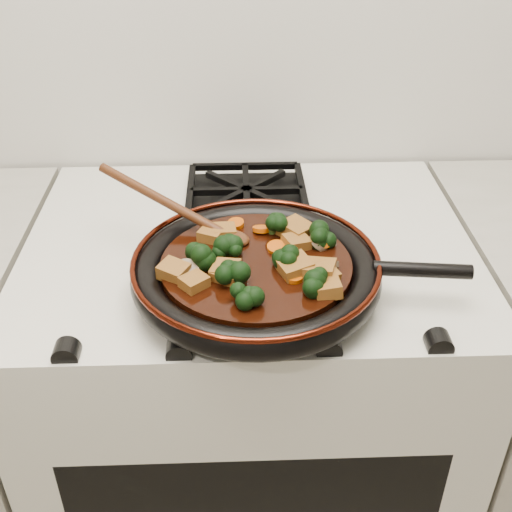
{
  "coord_description": "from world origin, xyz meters",
  "views": [
    {
      "loc": [
        -0.02,
        0.76,
        1.48
      ],
      "look_at": [
        0.01,
        1.54,
        0.97
      ],
      "focal_mm": 45.0,
      "sensor_mm": 36.0,
      "label": 1
    }
  ],
  "objects": [
    {
      "name": "carrot_coin_0",
      "position": [
        0.06,
        1.49,
        0.96
      ],
      "size": [
        0.03,
        0.03,
        0.01
      ],
      "primitive_type": "cylinder",
      "rotation": [
        0.08,
        -0.0,
        0.0
      ],
      "color": "#C24A05",
      "rests_on": "braising_sauce"
    },
    {
      "name": "broccoli_floret_0",
      "position": [
        -0.07,
        1.53,
        0.97
      ],
      "size": [
        0.07,
        0.08,
        0.08
      ],
      "primitive_type": null,
      "rotation": [
        -0.19,
        0.24,
        1.65
      ],
      "color": "black",
      "rests_on": "braising_sauce"
    },
    {
      "name": "broccoli_floret_6",
      "position": [
        -0.01,
        1.44,
        0.97
      ],
      "size": [
        0.09,
        0.08,
        0.07
      ],
      "primitive_type": null,
      "rotation": [
        -0.12,
        0.23,
        2.13
      ],
      "color": "black",
      "rests_on": "braising_sauce"
    },
    {
      "name": "carrot_coin_4",
      "position": [
        -0.02,
        1.64,
        0.96
      ],
      "size": [
        0.03,
        0.03,
        0.01
      ],
      "primitive_type": "cylinder",
      "rotation": [
        0.1,
        -0.09,
        0.0
      ],
      "color": "#C24A05",
      "rests_on": "braising_sauce"
    },
    {
      "name": "tofu_cube_2",
      "position": [
        -0.04,
        1.5,
        0.97
      ],
      "size": [
        0.05,
        0.05,
        0.03
      ],
      "primitive_type": "cube",
      "rotation": [
        -0.1,
        0.01,
        1.26
      ],
      "color": "brown",
      "rests_on": "braising_sauce"
    },
    {
      "name": "tofu_cube_10",
      "position": [
        0.1,
        1.49,
        0.97
      ],
      "size": [
        0.05,
        0.05,
        0.03
      ],
      "primitive_type": "cube",
      "rotation": [
        0.11,
        0.02,
        0.45
      ],
      "color": "brown",
      "rests_on": "braising_sauce"
    },
    {
      "name": "mushroom_slice_0",
      "position": [
        0.1,
        1.58,
        0.97
      ],
      "size": [
        0.03,
        0.03,
        0.03
      ],
      "primitive_type": "cylinder",
      "rotation": [
        0.69,
        0.0,
        1.57
      ],
      "color": "brown",
      "rests_on": "braising_sauce"
    },
    {
      "name": "tofu_cube_9",
      "position": [
        0.07,
        1.57,
        0.97
      ],
      "size": [
        0.05,
        0.05,
        0.02
      ],
      "primitive_type": "cube",
      "rotation": [
        0.03,
        0.1,
        0.41
      ],
      "color": "brown",
      "rests_on": "braising_sauce"
    },
    {
      "name": "carrot_coin_1",
      "position": [
        0.04,
        1.57,
        0.96
      ],
      "size": [
        0.03,
        0.03,
        0.01
      ],
      "primitive_type": "cylinder",
      "rotation": [
        0.15,
        -0.04,
        0.0
      ],
      "color": "#C24A05",
      "rests_on": "braising_sauce"
    },
    {
      "name": "skillet",
      "position": [
        0.01,
        1.54,
        0.94
      ],
      "size": [
        0.49,
        0.37,
        0.05
      ],
      "rotation": [
        0.0,
        0.0,
        -0.11
      ],
      "color": "black",
      "rests_on": "burner_grate_front"
    },
    {
      "name": "wooden_spoon",
      "position": [
        -0.09,
        1.63,
        0.98
      ],
      "size": [
        0.15,
        0.1,
        0.25
      ],
      "rotation": [
        0.0,
        0.0,
        2.61
      ],
      "color": "#49240F",
      "rests_on": "braising_sauce"
    },
    {
      "name": "tofu_cube_8",
      "position": [
        -0.08,
        1.48,
        0.97
      ],
      "size": [
        0.05,
        0.05,
        0.02
      ],
      "primitive_type": "cube",
      "rotation": [
        0.01,
        0.01,
        0.71
      ],
      "color": "brown",
      "rests_on": "braising_sauce"
    },
    {
      "name": "mushroom_slice_2",
      "position": [
        0.11,
        1.52,
        0.97
      ],
      "size": [
        0.03,
        0.03,
        0.02
      ],
      "primitive_type": "cylinder",
      "rotation": [
        0.59,
        0.0,
        3.12
      ],
      "color": "brown",
      "rests_on": "braising_sauce"
    },
    {
      "name": "tofu_cube_7",
      "position": [
        0.06,
        1.51,
        0.97
      ],
      "size": [
        0.06,
        0.06,
        0.03
      ],
      "primitive_type": "cube",
      "rotation": [
        -0.02,
        -0.11,
        0.36
      ],
      "color": "brown",
      "rests_on": "braising_sauce"
    },
    {
      "name": "tofu_cube_6",
      "position": [
        0.1,
        1.5,
        0.97
      ],
      "size": [
        0.05,
        0.05,
        0.03
      ],
      "primitive_type": "cube",
      "rotation": [
        -0.09,
        0.09,
        1.27
      ],
      "color": "brown",
      "rests_on": "braising_sauce"
    },
    {
      "name": "broccoli_floret_2",
      "position": [
        0.03,
        1.62,
        0.97
      ],
      "size": [
        0.07,
        0.06,
        0.06
      ],
      "primitive_type": null,
      "rotation": [
        -0.02,
        0.14,
        3.06
      ],
      "color": "black",
      "rests_on": "braising_sauce"
    },
    {
      "name": "braising_sauce",
      "position": [
        0.01,
        1.54,
        0.95
      ],
      "size": [
        0.28,
        0.28,
        0.02
      ],
      "primitive_type": "cylinder",
      "color": "black",
      "rests_on": "skillet"
    },
    {
      "name": "broccoli_floret_4",
      "position": [
        0.11,
        1.58,
        0.97
      ],
      "size": [
        0.07,
        0.07,
        0.06
      ],
      "primitive_type": null,
      "rotation": [
        -0.1,
        -0.16,
        1.62
      ],
      "color": "black",
      "rests_on": "braising_sauce"
    },
    {
      "name": "broccoli_floret_1",
      "position": [
        0.09,
        1.46,
        0.97
      ],
      "size": [
        0.07,
        0.07,
        0.06
      ],
      "primitive_type": null,
      "rotation": [
        0.07,
        0.09,
        1.75
      ],
      "color": "black",
      "rests_on": "braising_sauce"
    },
    {
      "name": "broccoli_floret_3",
      "position": [
        -0.03,
        1.56,
        0.97
      ],
      "size": [
        0.08,
        0.08,
        0.07
      ],
      "primitive_type": null,
      "rotation": [
        -0.12,
        -0.25,
        2.8
      ],
      "color": "black",
      "rests_on": "braising_sauce"
    },
    {
      "name": "stove",
      "position": [
        0.0,
        1.69,
        0.45
      ],
      "size": [
        0.76,
        0.6,
        0.9
      ],
      "primitive_type": "cube",
      "color": "silver",
      "rests_on": "ground"
    },
    {
      "name": "burner_grate_back",
      "position": [
        0.0,
        1.83,
        0.91
      ],
      "size": [
        0.23,
        0.23,
        0.03
      ],
      "primitive_type": null,
      "color": "black",
      "rests_on": "stove"
    },
    {
      "name": "burner_grate_front",
      "position": [
        0.0,
        1.55,
        0.91
      ],
      "size": [
        0.23,
        0.23,
        0.03
      ],
      "primitive_type": null,
      "color": "black",
      "rests_on": "stove"
    },
    {
      "name": "tofu_cube_3",
      "position": [
        0.07,
        1.61,
        0.97
      ],
      "size": [
        0.06,
        0.06,
        0.03
      ],
      "primitive_type": "cube",
      "rotation": [
        0.07,
        -0.1,
        2.35
      ],
      "color": "brown",
      "rests_on": "braising_sauce"
    },
    {
      "name": "broccoli_floret_5",
      "position": [
        -0.02,
        1.48,
        0.97
      ],
      "size": [
        0.07,
        0.08,
        0.06
      ],
      "primitive_type": null,
      "rotation": [
        0.12,
        -0.03,
        2.91
      ],
      "color": "black",
      "rests_on": "braising_sauce"
    },
    {
      "name": "carrot_coin_2",
      "position": [
        0.02,
        1.62,
        0.96
      ],
      "size": [
        0.03,
        0.03,
        0.02
      ],
      "primitive_type": "cylinder",
      "rotation": [
        -0.28,
        0.02,
        0.0
      ],
      "color": "#C24A05",
      "rests_on": "braising_sauce"
    },
    {
      "name": "tofu_cube_11",
      "position": [
        -0.03,
        1.5,
        0.97
      ],
      "size": [
        0.06,
        0.05,
        0.03
      ],
      "primitive_type": "cube",
      "rotation": [
        -0.03,
        -0.1,
        1.05
      ],
      "color": "brown",
      "rests_on": "braising_sauce"
    },
    {
      "name": "mushroom_slice_1",
      "position": [
        -0.09,
        1.51,
        0.97
      ],
      "size": [
        0.04,
        0.04,
        0.02
      ],
      "primitive_type": "cylinder",
      "rotation": [
        0.45,
        0.0,
        0.05
      ],
      "color": "brown",
      "rests_on": "braising_sauce"
    },
    {
      "name": "tofu_cube_5",
      "position": [
        -0.04,
        1.61,
        0.97
      ],
      "size": [
        0.04,
        0.04,
        0.02
      ],
      "primitive_type": "cube",
      "rotation": [
        0.02,
        0.05,
        0.11
      ],
      "color": "brown",
      "rests_on": "braising_sauce"
    },
    {
      "name": "broccoli_floret_7",
      "position": [
        0.05,
        1.52,
        0.97
      ],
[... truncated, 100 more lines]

